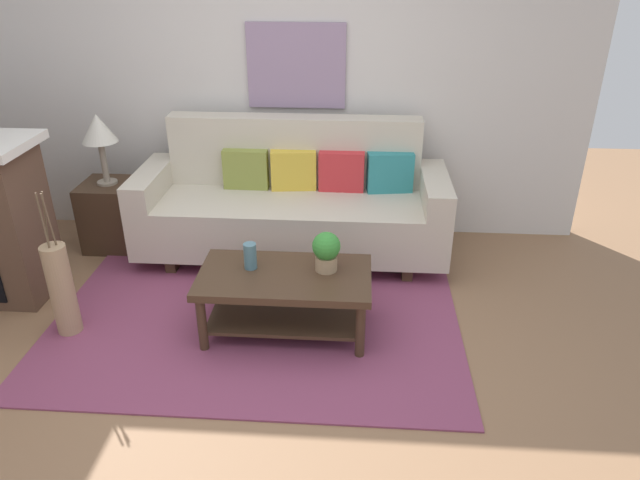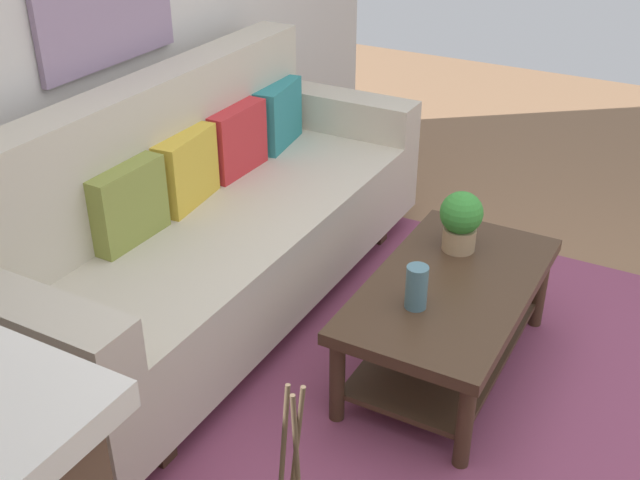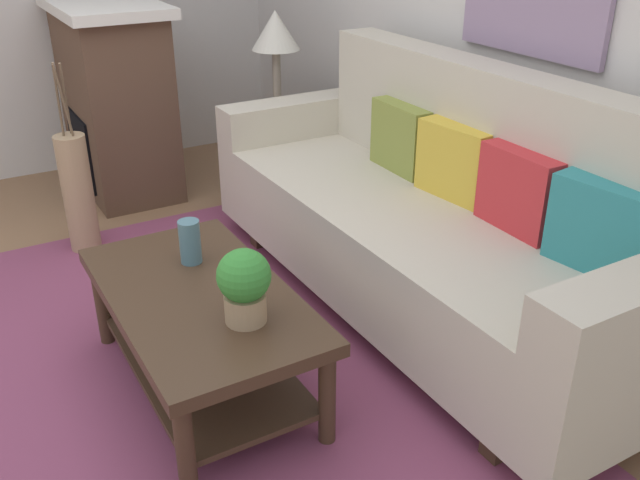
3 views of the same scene
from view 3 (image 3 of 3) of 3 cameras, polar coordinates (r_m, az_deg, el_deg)
The scene contains 17 objects.
ground_plane at distance 2.87m, azimuth -18.82°, elevation -11.63°, with size 9.09×9.09×0.00m, color #8C6647.
area_rug at distance 2.96m, azimuth -9.34°, elevation -8.99°, with size 2.74×1.88×0.01m, color #843D5B.
couch at distance 3.07m, azimuth 8.90°, elevation 1.66°, with size 2.43×0.84×1.08m.
throw_pillow_olive at distance 3.34m, azimuth 6.78°, elevation 8.39°, with size 0.36×0.12×0.32m, color olive.
throw_pillow_mustard at distance 3.06m, azimuth 11.06°, elevation 6.37°, with size 0.36×0.12×0.32m, color gold.
throw_pillow_crimson at distance 2.80m, azimuth 16.13°, elevation 3.92°, with size 0.36×0.12×0.32m, color red.
throw_pillow_teal at distance 2.57m, azimuth 22.12°, elevation 0.97°, with size 0.36×0.12×0.32m, color teal.
coffee_table at distance 2.59m, azimuth -9.80°, elevation -6.38°, with size 1.10×0.60×0.43m.
tabletop_vase at distance 2.70m, azimuth -10.66°, elevation -0.14°, with size 0.08×0.08×0.17m, color slate.
potted_plant_tabletop at distance 2.27m, azimuth -6.26°, elevation -3.61°, with size 0.18×0.18×0.26m.
side_table at distance 4.33m, azimuth -3.41°, elevation 7.18°, with size 0.44×0.44×0.56m, color #422D1E.
table_lamp at distance 4.15m, azimuth -3.68°, elevation 16.53°, with size 0.28×0.28×0.57m.
fireplace at distance 4.55m, azimuth -16.49°, elevation 11.13°, with size 1.02×0.58×1.16m.
floor_vase at distance 3.81m, azimuth -19.29°, elevation 3.55°, with size 0.16×0.16×0.64m, color tan.
floor_vase_branch_a at distance 3.64m, azimuth -20.39°, elevation 10.68°, with size 0.01×0.01×0.36m, color brown.
floor_vase_branch_b at distance 3.67m, azimuth -20.22°, elevation 10.84°, with size 0.01×0.01×0.36m, color brown.
floor_vase_branch_c at distance 3.66m, azimuth -20.75°, elevation 10.73°, with size 0.01×0.01×0.36m, color brown.
Camera 3 is at (2.29, -0.28, 1.70)m, focal length 38.86 mm.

